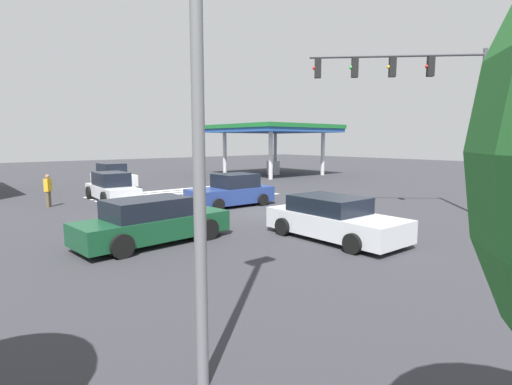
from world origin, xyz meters
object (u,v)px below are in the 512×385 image
car_4 (113,177)px  car_3 (334,219)px  car_2 (112,188)px  pedestrian (48,189)px  car_1 (232,191)px  car_5 (152,222)px  traffic_signal_mast (417,90)px

car_4 → car_3: bearing=-1.2°
car_2 → pedestrian: 3.20m
pedestrian → car_1: bearing=7.9°
car_1 → car_3: 7.81m
car_2 → car_4: size_ratio=1.08×
car_1 → pedestrian: (7.17, -5.47, 0.18)m
car_2 → car_5: car_2 is taller
car_4 → traffic_signal_mast: bearing=18.0°
car_5 → pedestrian: (0.81, -9.80, 0.20)m
car_4 → car_5: 16.84m
car_1 → car_5: 7.69m
traffic_signal_mast → car_3: size_ratio=1.50×
traffic_signal_mast → car_1: traffic_signal_mast is taller
traffic_signal_mast → pedestrian: 17.96m
traffic_signal_mast → car_1: bearing=-8.4°
car_1 → car_2: 6.87m
car_3 → car_5: size_ratio=0.96×
car_2 → pedestrian: (3.19, 0.13, 0.18)m
car_5 → pedestrian: 9.84m
car_1 → car_5: car_1 is taller
car_2 → car_5: bearing=-10.2°
car_5 → pedestrian: bearing=90.4°
pedestrian → car_4: bearing=94.1°
car_3 → car_4: car_4 is taller
car_5 → car_1: bearing=30.0°
car_2 → pedestrian: pedestrian is taller
traffic_signal_mast → car_4: size_ratio=1.64×
car_3 → car_5: car_5 is taller
traffic_signal_mast → car_4: 20.38m
car_3 → pedestrian: pedestrian is taller
car_1 → car_4: 11.93m
car_1 → car_3: size_ratio=0.90×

